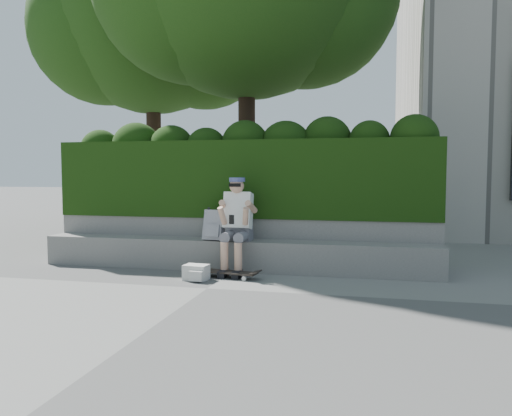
% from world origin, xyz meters
% --- Properties ---
extents(ground, '(80.00, 80.00, 0.00)m').
position_xyz_m(ground, '(0.00, 0.00, 0.00)').
color(ground, slate).
rests_on(ground, ground).
extents(bench_ledge, '(6.00, 0.45, 0.45)m').
position_xyz_m(bench_ledge, '(0.00, 1.25, 0.23)').
color(bench_ledge, gray).
rests_on(bench_ledge, ground).
extents(planter_wall, '(6.00, 0.50, 0.75)m').
position_xyz_m(planter_wall, '(0.00, 1.73, 0.38)').
color(planter_wall, gray).
rests_on(planter_wall, ground).
extents(hedge, '(6.00, 1.00, 1.20)m').
position_xyz_m(hedge, '(0.00, 1.95, 1.35)').
color(hedge, black).
rests_on(hedge, planter_wall).
extents(tree_right, '(5.20, 5.20, 8.23)m').
position_xyz_m(tree_right, '(-3.70, 6.64, 5.61)').
color(tree_right, black).
rests_on(tree_right, ground).
extents(person, '(0.40, 0.76, 1.38)m').
position_xyz_m(person, '(0.10, 1.07, 0.75)').
color(person, slate).
rests_on(person, ground).
extents(skateboard, '(0.90, 0.35, 0.09)m').
position_xyz_m(skateboard, '(0.06, 0.67, 0.08)').
color(skateboard, black).
rests_on(skateboard, ground).
extents(backpack_plaid, '(0.33, 0.21, 0.44)m').
position_xyz_m(backpack_plaid, '(-0.26, 1.15, 0.67)').
color(backpack_plaid, '#AFAEB3').
rests_on(backpack_plaid, bench_ledge).
extents(backpack_ground, '(0.34, 0.26, 0.21)m').
position_xyz_m(backpack_ground, '(-0.30, 0.45, 0.10)').
color(backpack_ground, silver).
rests_on(backpack_ground, ground).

